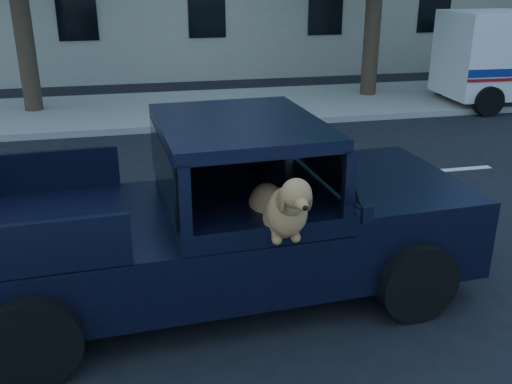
# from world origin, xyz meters

# --- Properties ---
(ground) EXTENTS (120.00, 120.00, 0.00)m
(ground) POSITION_xyz_m (0.00, 0.00, 0.00)
(ground) COLOR black
(ground) RESTS_ON ground
(far_sidewalk) EXTENTS (60.00, 4.00, 0.15)m
(far_sidewalk) POSITION_xyz_m (0.00, 9.20, 0.07)
(far_sidewalk) COLOR gray
(far_sidewalk) RESTS_ON ground
(lane_stripes) EXTENTS (21.60, 0.14, 0.01)m
(lane_stripes) POSITION_xyz_m (2.00, 3.40, 0.01)
(lane_stripes) COLOR silver
(lane_stripes) RESTS_ON ground
(pickup_truck) EXTENTS (5.60, 2.91, 1.97)m
(pickup_truck) POSITION_xyz_m (-0.92, 0.14, 0.67)
(pickup_truck) COLOR black
(pickup_truck) RESTS_ON ground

